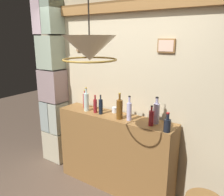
{
  "coord_description": "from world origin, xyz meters",
  "views": [
    {
      "loc": [
        1.57,
        -1.52,
        2.08
      ],
      "look_at": [
        0.0,
        0.79,
        1.33
      ],
      "focal_mm": 36.21,
      "sensor_mm": 36.0,
      "label": 1
    }
  ],
  "objects": [
    {
      "name": "liquor_bottle_rum",
      "position": [
        -0.54,
        0.89,
        1.19
      ],
      "size": [
        0.06,
        0.06,
        0.26
      ],
      "color": "#A42126",
      "rests_on": "bar_shelf_unit"
    },
    {
      "name": "liquor_bottle_gin",
      "position": [
        -0.18,
        0.79,
        1.19
      ],
      "size": [
        0.05,
        0.05,
        0.27
      ],
      "color": "black",
      "rests_on": "bar_shelf_unit"
    },
    {
      "name": "liquor_bottle_amaro",
      "position": [
        0.78,
        0.71,
        1.16
      ],
      "size": [
        0.08,
        0.08,
        0.22
      ],
      "color": "black",
      "rests_on": "bar_shelf_unit"
    },
    {
      "name": "stone_pillar",
      "position": [
        -1.25,
        0.94,
        1.31
      ],
      "size": [
        0.41,
        0.35,
        2.63
      ],
      "color": "#BBB193",
      "rests_on": "ground"
    },
    {
      "name": "liquor_bottle_vodka",
      "position": [
        -0.43,
        0.79,
        1.21
      ],
      "size": [
        0.07,
        0.07,
        0.33
      ],
      "color": "silver",
      "rests_on": "bar_shelf_unit"
    },
    {
      "name": "bar_shelf_unit",
      "position": [
        0.0,
        0.84,
        0.54
      ],
      "size": [
        1.68,
        0.36,
        1.08
      ],
      "primitive_type": "cube",
      "color": "olive",
      "rests_on": "ground"
    },
    {
      "name": "liquor_bottle_rye",
      "position": [
        0.25,
        0.79,
        1.2
      ],
      "size": [
        0.06,
        0.06,
        0.31
      ],
      "color": "silver",
      "rests_on": "bar_shelf_unit"
    },
    {
      "name": "liquor_bottle_sherry",
      "position": [
        -0.28,
        0.79,
        1.18
      ],
      "size": [
        0.05,
        0.05,
        0.25
      ],
      "color": "maroon",
      "rests_on": "bar_shelf_unit"
    },
    {
      "name": "liquor_bottle_tequila",
      "position": [
        0.57,
        0.88,
        1.21
      ],
      "size": [
        0.07,
        0.07,
        0.33
      ],
      "color": "silver",
      "rests_on": "bar_shelf_unit"
    },
    {
      "name": "pendant_lamp",
      "position": [
        0.34,
        -0.04,
        1.99
      ],
      "size": [
        0.46,
        0.46,
        0.63
      ],
      "color": "#EFE5C6"
    },
    {
      "name": "liquor_bottle_whiskey",
      "position": [
        0.55,
        0.78,
        1.18
      ],
      "size": [
        0.06,
        0.06,
        0.24
      ],
      "color": "maroon",
      "rests_on": "bar_shelf_unit"
    },
    {
      "name": "panelled_rear_partition",
      "position": [
        -0.0,
        1.1,
        1.42
      ],
      "size": [
        3.24,
        0.15,
        2.7
      ],
      "color": "beige",
      "rests_on": "ground"
    },
    {
      "name": "liquor_bottle_mezcal",
      "position": [
        0.13,
        0.77,
        1.21
      ],
      "size": [
        0.08,
        0.08,
        0.34
      ],
      "color": "brown",
      "rests_on": "bar_shelf_unit"
    },
    {
      "name": "glass_tumbler_rocks",
      "position": [
        -0.06,
        0.94,
        1.12
      ],
      "size": [
        0.07,
        0.07,
        0.08
      ],
      "color": "silver",
      "rests_on": "bar_shelf_unit"
    }
  ]
}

